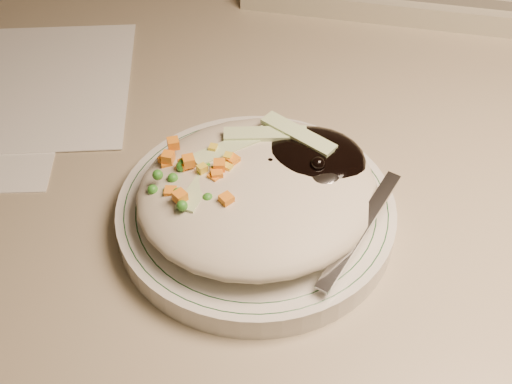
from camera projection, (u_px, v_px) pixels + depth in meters
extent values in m
cube|color=gray|center=(296.00, 109.00, 0.73)|extent=(1.40, 0.70, 0.04)
cylinder|color=silver|center=(256.00, 214.00, 0.59)|extent=(0.23, 0.23, 0.02)
torus|color=#144723|center=(256.00, 206.00, 0.58)|extent=(0.22, 0.22, 0.00)
torus|color=#144723|center=(256.00, 206.00, 0.58)|extent=(0.20, 0.20, 0.00)
ellipsoid|color=#B7AE94|center=(258.00, 193.00, 0.56)|extent=(0.19, 0.18, 0.04)
ellipsoid|color=black|center=(306.00, 164.00, 0.58)|extent=(0.10, 0.09, 0.03)
ellipsoid|color=orange|center=(196.00, 185.00, 0.56)|extent=(0.08, 0.08, 0.02)
sphere|color=black|center=(270.00, 165.00, 0.56)|extent=(0.01, 0.01, 0.01)
sphere|color=black|center=(302.00, 152.00, 0.57)|extent=(0.01, 0.01, 0.01)
sphere|color=black|center=(332.00, 149.00, 0.57)|extent=(0.01, 0.01, 0.01)
sphere|color=black|center=(318.00, 146.00, 0.58)|extent=(0.01, 0.01, 0.01)
sphere|color=black|center=(318.00, 164.00, 0.55)|extent=(0.01, 0.01, 0.01)
sphere|color=black|center=(302.00, 159.00, 0.57)|extent=(0.01, 0.01, 0.01)
sphere|color=black|center=(310.00, 147.00, 0.58)|extent=(0.01, 0.01, 0.01)
cube|color=orange|center=(189.00, 161.00, 0.55)|extent=(0.01, 0.01, 0.01)
cube|color=orange|center=(215.00, 186.00, 0.55)|extent=(0.01, 0.01, 0.01)
cube|color=orange|center=(168.00, 157.00, 0.56)|extent=(0.01, 0.01, 0.01)
cube|color=orange|center=(219.00, 166.00, 0.55)|extent=(0.01, 0.01, 0.01)
cube|color=orange|center=(217.00, 175.00, 0.55)|extent=(0.01, 0.01, 0.01)
cube|color=orange|center=(165.00, 162.00, 0.57)|extent=(0.01, 0.01, 0.01)
cube|color=orange|center=(185.00, 164.00, 0.56)|extent=(0.01, 0.01, 0.01)
cube|color=orange|center=(215.00, 178.00, 0.55)|extent=(0.01, 0.01, 0.01)
cube|color=orange|center=(233.00, 161.00, 0.56)|extent=(0.01, 0.01, 0.01)
cube|color=orange|center=(173.00, 143.00, 0.57)|extent=(0.01, 0.01, 0.01)
cube|color=orange|center=(180.00, 197.00, 0.53)|extent=(0.01, 0.01, 0.01)
cube|color=orange|center=(226.00, 200.00, 0.53)|extent=(0.01, 0.01, 0.01)
cube|color=orange|center=(171.00, 193.00, 0.54)|extent=(0.01, 0.01, 0.01)
cube|color=orange|center=(167.00, 165.00, 0.57)|extent=(0.01, 0.01, 0.01)
sphere|color=#388C28|center=(214.00, 171.00, 0.56)|extent=(0.01, 0.01, 0.01)
sphere|color=#388C28|center=(182.00, 206.00, 0.52)|extent=(0.01, 0.01, 0.01)
sphere|color=#388C28|center=(173.00, 178.00, 0.55)|extent=(0.01, 0.01, 0.01)
sphere|color=#388C28|center=(158.00, 175.00, 0.54)|extent=(0.01, 0.01, 0.01)
sphere|color=#388C28|center=(208.00, 168.00, 0.56)|extent=(0.01, 0.01, 0.01)
sphere|color=#388C28|center=(227.00, 197.00, 0.54)|extent=(0.01, 0.01, 0.01)
sphere|color=#388C28|center=(196.00, 182.00, 0.55)|extent=(0.01, 0.01, 0.01)
sphere|color=#388C28|center=(193.00, 201.00, 0.54)|extent=(0.01, 0.01, 0.01)
sphere|color=#388C28|center=(153.00, 190.00, 0.55)|extent=(0.01, 0.01, 0.01)
sphere|color=#388C28|center=(184.00, 163.00, 0.56)|extent=(0.01, 0.01, 0.01)
sphere|color=#388C28|center=(181.00, 166.00, 0.56)|extent=(0.01, 0.01, 0.01)
sphere|color=#388C28|center=(178.00, 193.00, 0.54)|extent=(0.01, 0.01, 0.01)
sphere|color=#388C28|center=(208.00, 198.00, 0.53)|extent=(0.01, 0.01, 0.01)
sphere|color=#388C28|center=(232.00, 150.00, 0.58)|extent=(0.01, 0.01, 0.01)
cube|color=yellow|center=(207.00, 168.00, 0.56)|extent=(0.01, 0.01, 0.01)
cube|color=yellow|center=(228.00, 168.00, 0.55)|extent=(0.01, 0.01, 0.01)
cube|color=yellow|center=(192.00, 169.00, 0.56)|extent=(0.01, 0.01, 0.01)
cube|color=yellow|center=(202.00, 169.00, 0.55)|extent=(0.01, 0.01, 0.01)
cube|color=yellow|center=(197.00, 184.00, 0.55)|extent=(0.01, 0.01, 0.01)
cube|color=yellow|center=(228.00, 158.00, 0.56)|extent=(0.01, 0.01, 0.01)
cube|color=yellow|center=(213.00, 149.00, 0.57)|extent=(0.01, 0.01, 0.01)
cube|color=yellow|center=(209.00, 182.00, 0.55)|extent=(0.01, 0.01, 0.01)
cube|color=#B2D18C|center=(232.00, 147.00, 0.57)|extent=(0.07, 0.03, 0.00)
cube|color=#B2D18C|center=(265.00, 134.00, 0.58)|extent=(0.07, 0.03, 0.00)
cube|color=#B2D18C|center=(204.00, 181.00, 0.55)|extent=(0.06, 0.06, 0.00)
cube|color=#B2D18C|center=(298.00, 134.00, 0.58)|extent=(0.05, 0.07, 0.00)
ellipsoid|color=silver|center=(319.00, 175.00, 0.56)|extent=(0.06, 0.06, 0.01)
cube|color=silver|center=(360.00, 230.00, 0.53)|extent=(0.09, 0.08, 0.03)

